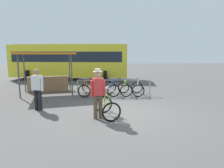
% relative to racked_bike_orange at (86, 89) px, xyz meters
% --- Properties ---
extents(ground_plane, '(80.00, 80.00, 0.00)m').
position_rel_racked_bike_orange_xyz_m(ground_plane, '(1.42, -3.51, -0.37)').
color(ground_plane, '#514F4C').
extents(bike_rack_rail, '(3.90, 0.31, 0.88)m').
position_rel_racked_bike_orange_xyz_m(bike_rack_rail, '(1.49, -0.28, 0.32)').
color(bike_rack_rail, '#99999E').
rests_on(bike_rack_rail, ground).
extents(racked_bike_orange, '(0.83, 1.19, 0.97)m').
position_rel_racked_bike_orange_xyz_m(racked_bike_orange, '(0.00, 0.00, 0.00)').
color(racked_bike_orange, black).
rests_on(racked_bike_orange, ground).
extents(racked_bike_black, '(0.71, 1.13, 0.97)m').
position_rel_racked_bike_orange_xyz_m(racked_bike_black, '(0.70, -0.05, 0.00)').
color(racked_bike_black, black).
rests_on(racked_bike_black, ground).
extents(racked_bike_blue, '(0.74, 1.13, 0.97)m').
position_rel_racked_bike_orange_xyz_m(racked_bike_blue, '(1.40, -0.09, 0.00)').
color(racked_bike_blue, black).
rests_on(racked_bike_blue, ground).
extents(racked_bike_lime, '(0.69, 1.13, 0.97)m').
position_rel_racked_bike_orange_xyz_m(racked_bike_lime, '(2.10, -0.14, -0.00)').
color(racked_bike_lime, black).
rests_on(racked_bike_lime, ground).
extents(racked_bike_white, '(0.84, 1.21, 0.98)m').
position_rel_racked_bike_orange_xyz_m(racked_bike_white, '(2.79, -0.19, 0.00)').
color(racked_bike_white, black).
rests_on(racked_bike_white, ground).
extents(featured_bicycle, '(0.85, 1.25, 1.09)m').
position_rel_racked_bike_orange_xyz_m(featured_bicycle, '(0.81, -3.71, 0.12)').
color(featured_bicycle, black).
rests_on(featured_bicycle, ground).
extents(person_with_featured_bike, '(0.51, 0.32, 1.72)m').
position_rel_racked_bike_orange_xyz_m(person_with_featured_bike, '(0.50, -3.94, 0.58)').
color(person_with_featured_bike, brown).
rests_on(person_with_featured_bike, ground).
extents(pedestrian_with_backpack, '(0.50, 0.42, 1.64)m').
position_rel_racked_bike_orange_xyz_m(pedestrian_with_backpack, '(-1.81, -2.65, 0.57)').
color(pedestrian_with_backpack, black).
rests_on(pedestrian_with_backpack, ground).
extents(bus_distant, '(10.28, 4.53, 3.08)m').
position_rel_racked_bike_orange_xyz_m(bus_distant, '(-1.55, 7.15, 1.37)').
color(bus_distant, yellow).
rests_on(bus_distant, ground).
extents(market_stall, '(3.44, 2.78, 2.30)m').
position_rel_racked_bike_orange_xyz_m(market_stall, '(-2.23, 1.08, 1.03)').
color(market_stall, '#4C4C51').
rests_on(market_stall, ground).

